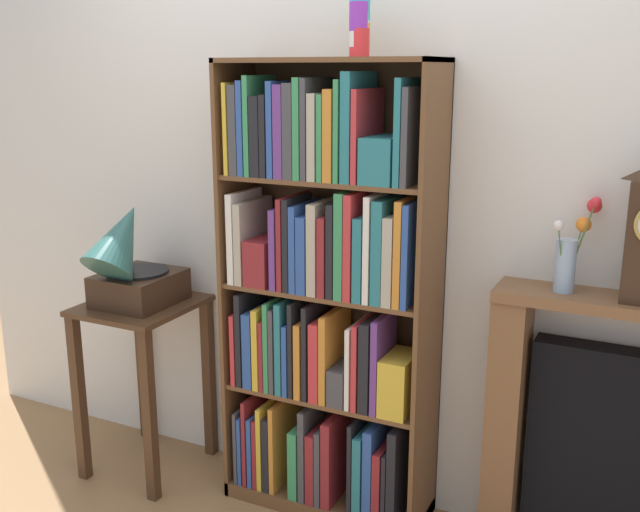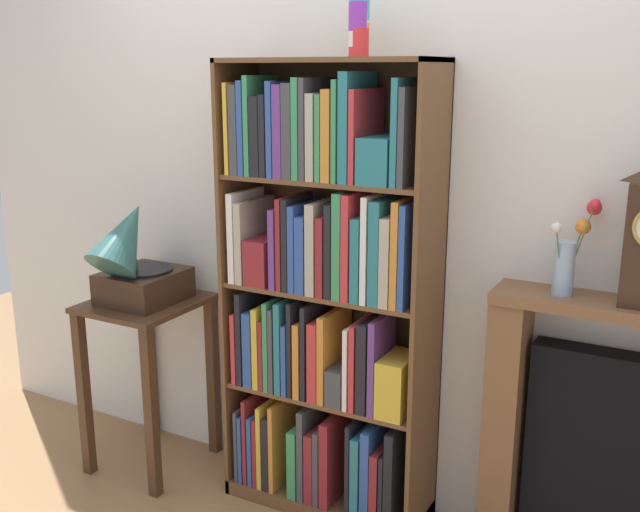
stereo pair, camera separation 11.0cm
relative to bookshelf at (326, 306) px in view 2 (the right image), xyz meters
name	(u,v)px [view 2 (the right image)]	position (x,y,z in m)	size (l,w,h in m)	color
wall_back	(380,190)	(0.13, 0.20, 0.44)	(4.33, 0.08, 2.60)	silver
bookshelf	(326,306)	(0.00, 0.00, 0.00)	(0.83, 0.31, 1.80)	brown
cup_stack	(359,24)	(0.12, 0.02, 1.04)	(0.07, 0.07, 0.22)	red
side_table_left	(148,349)	(-0.85, -0.08, -0.31)	(0.45, 0.49, 0.78)	#472D1C
gramophone	(134,261)	(-0.85, -0.13, 0.10)	(0.30, 0.44, 0.49)	#382316
fireplace_mantel	(624,450)	(1.11, 0.07, -0.36)	(0.93, 0.21, 1.02)	brown
flower_vase	(570,254)	(0.88, 0.07, 0.30)	(0.14, 0.16, 0.33)	#99B2D1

